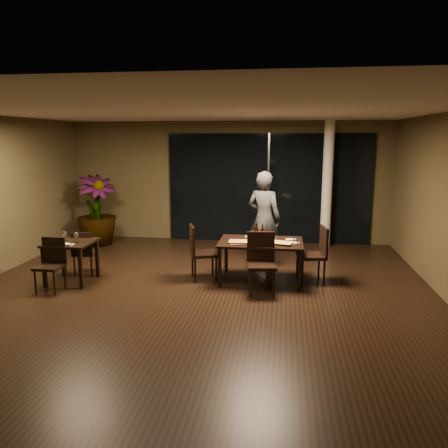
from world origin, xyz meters
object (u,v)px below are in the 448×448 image
(diner, at_px, (264,219))
(potted_plant, at_px, (96,210))
(chair_main_left, at_px, (199,249))
(side_table, at_px, (71,248))
(chair_main_near, at_px, (261,259))
(chair_main_right, at_px, (317,251))
(chair_side_near, at_px, (52,261))
(bottle_a, at_px, (256,232))
(bottle_c, at_px, (262,232))
(bottle_b, at_px, (262,234))
(chair_main_far, at_px, (260,248))
(chair_side_far, at_px, (83,250))
(main_table, at_px, (261,245))

(diner, bearing_deg, potted_plant, 5.46)
(chair_main_left, height_order, diner, diner)
(side_table, bearing_deg, chair_main_near, -0.99)
(chair_main_right, bearing_deg, chair_side_near, -86.58)
(chair_main_right, height_order, bottle_a, bottle_a)
(bottle_c, bearing_deg, chair_main_near, -88.31)
(chair_side_near, relative_size, bottle_b, 3.51)
(chair_main_far, distance_m, chair_main_left, 1.26)
(potted_plant, relative_size, bottle_a, 5.39)
(chair_side_far, bearing_deg, side_table, 77.60)
(chair_side_far, height_order, potted_plant, potted_plant)
(main_table, relative_size, chair_main_right, 1.46)
(bottle_a, bearing_deg, main_table, -38.14)
(bottle_b, bearing_deg, side_table, -171.39)
(main_table, bearing_deg, side_table, -171.63)
(chair_main_left, bearing_deg, chair_main_near, -132.56)
(chair_main_left, height_order, bottle_b, chair_main_left)
(chair_side_far, xyz_separation_m, diner, (3.37, 1.09, 0.49))
(bottle_a, height_order, bottle_c, bottle_a)
(side_table, bearing_deg, chair_main_right, 7.68)
(chair_side_near, bearing_deg, chair_main_near, 7.17)
(chair_side_far, distance_m, diner, 3.58)
(main_table, relative_size, side_table, 1.88)
(chair_main_far, bearing_deg, chair_main_left, 22.25)
(diner, bearing_deg, chair_main_far, 105.49)
(chair_main_right, relative_size, chair_side_near, 1.13)
(potted_plant, bearing_deg, chair_main_far, -22.73)
(main_table, bearing_deg, bottle_a, 141.86)
(chair_main_right, height_order, potted_plant, potted_plant)
(main_table, height_order, bottle_b, bottle_b)
(chair_main_far, xyz_separation_m, bottle_a, (-0.04, -0.52, 0.43))
(chair_main_left, bearing_deg, chair_main_right, -105.15)
(main_table, distance_m, chair_side_far, 3.37)
(potted_plant, height_order, bottle_b, potted_plant)
(chair_main_right, bearing_deg, chair_side_far, -97.40)
(chair_main_right, relative_size, bottle_c, 3.52)
(potted_plant, distance_m, bottle_b, 4.74)
(main_table, height_order, bottle_c, bottle_c)
(chair_main_near, bearing_deg, bottle_a, 93.38)
(diner, bearing_deg, chair_side_near, 51.88)
(potted_plant, bearing_deg, main_table, -29.06)
(chair_main_near, xyz_separation_m, chair_main_left, (-1.17, 0.51, 0.00))
(chair_main_right, bearing_deg, bottle_c, -100.78)
(main_table, height_order, chair_side_near, chair_side_near)
(side_table, height_order, chair_main_left, chair_main_left)
(chair_side_near, distance_m, bottle_a, 3.61)
(side_table, distance_m, chair_main_left, 2.32)
(chair_main_far, bearing_deg, bottle_b, 88.69)
(side_table, relative_size, potted_plant, 0.47)
(side_table, xyz_separation_m, chair_side_near, (-0.12, -0.46, -0.12))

